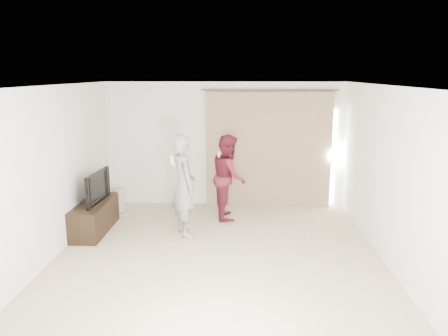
{
  "coord_description": "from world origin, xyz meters",
  "views": [
    {
      "loc": [
        0.36,
        -6.31,
        2.78
      ],
      "look_at": [
        0.04,
        1.2,
        1.13
      ],
      "focal_mm": 35.0,
      "sensor_mm": 36.0,
      "label": 1
    }
  ],
  "objects": [
    {
      "name": "floor",
      "position": [
        0.0,
        0.0,
        0.0
      ],
      "size": [
        5.5,
        5.5,
        0.0
      ],
      "primitive_type": "plane",
      "color": "tan",
      "rests_on": "ground"
    },
    {
      "name": "wall_back",
      "position": [
        0.0,
        2.75,
        1.3
      ],
      "size": [
        5.0,
        0.04,
        2.6
      ],
      "primitive_type": "cube",
      "color": "white",
      "rests_on": "ground"
    },
    {
      "name": "wall_left",
      "position": [
        -2.5,
        -0.0,
        1.3
      ],
      "size": [
        0.04,
        5.5,
        2.6
      ],
      "color": "white",
      "rests_on": "ground"
    },
    {
      "name": "ceiling",
      "position": [
        0.0,
        0.0,
        2.6
      ],
      "size": [
        5.0,
        5.5,
        0.01
      ],
      "primitive_type": "cube",
      "color": "white",
      "rests_on": "wall_back"
    },
    {
      "name": "curtain",
      "position": [
        0.91,
        2.68,
        1.2
      ],
      "size": [
        2.8,
        0.11,
        2.46
      ],
      "color": "#9D8760",
      "rests_on": "ground"
    },
    {
      "name": "tv_console",
      "position": [
        -2.27,
        0.99,
        0.27
      ],
      "size": [
        0.48,
        1.4,
        0.54
      ],
      "primitive_type": "cube",
      "color": "black",
      "rests_on": "ground"
    },
    {
      "name": "tv",
      "position": [
        -2.27,
        0.99,
        0.82
      ],
      "size": [
        0.19,
        0.98,
        0.56
      ],
      "primitive_type": "imported",
      "rotation": [
        0.0,
        0.0,
        1.51
      ],
      "color": "black",
      "rests_on": "tv_console"
    },
    {
      "name": "scratching_post",
      "position": [
        -2.1,
        1.93,
        0.22
      ],
      "size": [
        0.4,
        0.4,
        0.54
      ],
      "color": "tan",
      "rests_on": "ground"
    },
    {
      "name": "person_man",
      "position": [
        -0.64,
        0.91,
        0.88
      ],
      "size": [
        0.65,
        0.76,
        1.77
      ],
      "color": "gray",
      "rests_on": "ground"
    },
    {
      "name": "person_woman",
      "position": [
        0.1,
        1.87,
        0.82
      ],
      "size": [
        0.69,
        0.85,
        1.63
      ],
      "color": "maroon",
      "rests_on": "ground"
    }
  ]
}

